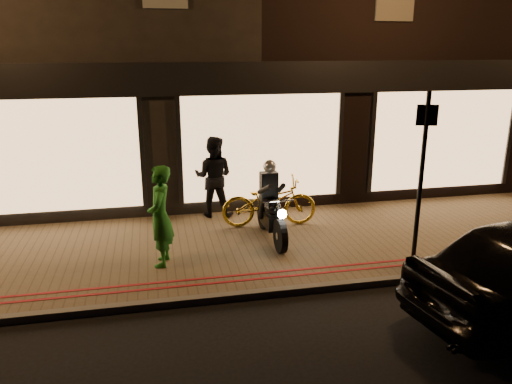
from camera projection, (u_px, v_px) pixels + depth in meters
ground at (314, 293)px, 8.03m from camera, size 90.00×90.00×0.00m
sidewalk at (283, 243)px, 9.89m from camera, size 50.00×4.00×0.12m
kerb_stone at (314, 289)px, 8.06m from camera, size 50.00×0.14×0.12m
red_kerb_lines at (305, 272)px, 8.52m from camera, size 50.00×0.26×0.01m
building_row at (227, 31)px, 15.26m from camera, size 48.00×10.11×8.50m
motorcycle at (271, 209)px, 9.81m from camera, size 0.60×1.94×1.59m
sign_post at (422, 169)px, 8.57m from camera, size 0.34×0.14×3.00m
bicycle_gold at (269, 202)px, 10.57m from camera, size 2.05×0.83×1.06m
person_green at (160, 216)px, 8.58m from camera, size 0.52×0.71×1.79m
person_dark at (214, 177)px, 11.09m from camera, size 1.05×0.93×1.81m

